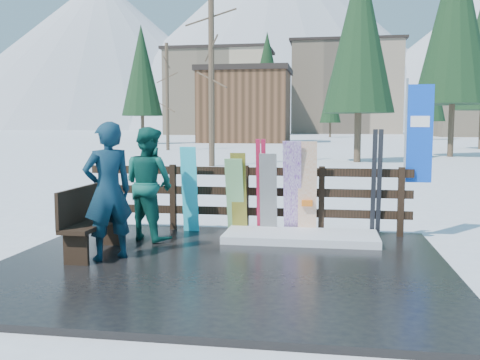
% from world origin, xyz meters
% --- Properties ---
extents(ground, '(700.00, 700.00, 0.00)m').
position_xyz_m(ground, '(0.00, 0.00, 0.00)').
color(ground, white).
rests_on(ground, ground).
extents(deck, '(6.00, 5.00, 0.08)m').
position_xyz_m(deck, '(0.00, 0.00, 0.04)').
color(deck, black).
rests_on(deck, ground).
extents(fence, '(5.60, 0.10, 1.15)m').
position_xyz_m(fence, '(0.00, 2.20, 0.74)').
color(fence, black).
rests_on(fence, deck).
extents(snow_patch, '(2.44, 1.00, 0.12)m').
position_xyz_m(snow_patch, '(0.98, 1.60, 0.14)').
color(snow_patch, white).
rests_on(snow_patch, deck).
extents(bench, '(0.41, 1.50, 0.97)m').
position_xyz_m(bench, '(-1.95, 0.21, 0.60)').
color(bench, black).
rests_on(bench, deck).
extents(snowboard_0, '(0.27, 0.24, 1.48)m').
position_xyz_m(snowboard_0, '(-0.94, 1.98, 0.82)').
color(snowboard_0, '#2DDBF5').
rests_on(snowboard_0, deck).
extents(snowboard_1, '(0.30, 0.37, 1.29)m').
position_xyz_m(snowboard_1, '(-0.15, 1.98, 0.73)').
color(snowboard_1, silver).
rests_on(snowboard_1, deck).
extents(snowboard_2, '(0.26, 0.28, 1.38)m').
position_xyz_m(snowboard_2, '(-0.08, 1.98, 0.77)').
color(snowboard_2, gold).
rests_on(snowboard_2, deck).
extents(snowboard_3, '(0.30, 0.49, 1.59)m').
position_xyz_m(snowboard_3, '(0.82, 1.98, 0.87)').
color(snowboard_3, white).
rests_on(snowboard_3, deck).
extents(snowboard_4, '(0.29, 0.25, 1.38)m').
position_xyz_m(snowboard_4, '(0.42, 1.98, 0.77)').
color(snowboard_4, black).
rests_on(snowboard_4, deck).
extents(snowboard_5, '(0.31, 0.32, 1.58)m').
position_xyz_m(snowboard_5, '(1.07, 1.98, 0.87)').
color(snowboard_5, white).
rests_on(snowboard_5, deck).
extents(ski_pair_a, '(0.16, 0.27, 1.61)m').
position_xyz_m(ski_pair_a, '(0.29, 2.05, 0.89)').
color(ski_pair_a, '#B41639').
rests_on(ski_pair_a, deck).
extents(ski_pair_b, '(0.17, 0.22, 1.78)m').
position_xyz_m(ski_pair_b, '(2.19, 2.05, 0.97)').
color(ski_pair_b, black).
rests_on(ski_pair_b, deck).
extents(rental_flag, '(0.45, 0.04, 2.60)m').
position_xyz_m(rental_flag, '(2.82, 2.25, 1.69)').
color(rental_flag, silver).
rests_on(rental_flag, deck).
extents(person_front, '(0.81, 0.80, 1.89)m').
position_xyz_m(person_front, '(-1.57, -0.01, 1.02)').
color(person_front, '#103B47').
rests_on(person_front, deck).
extents(person_back, '(1.10, 1.02, 1.81)m').
position_xyz_m(person_back, '(-1.44, 1.31, 0.99)').
color(person_back, '#105246').
rests_on(person_back, deck).
extents(resort_buildings, '(73.00, 87.60, 22.60)m').
position_xyz_m(resort_buildings, '(1.03, 115.41, 9.81)').
color(resort_buildings, tan).
rests_on(resort_buildings, ground).
extents(trees, '(42.29, 68.91, 12.99)m').
position_xyz_m(trees, '(2.55, 47.68, 6.01)').
color(trees, '#382B1E').
rests_on(trees, ground).
extents(mountains, '(520.00, 260.00, 120.00)m').
position_xyz_m(mountains, '(-10.50, 328.41, 50.20)').
color(mountains, white).
rests_on(mountains, ground).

